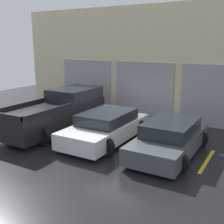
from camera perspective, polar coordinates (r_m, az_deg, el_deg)
name	(u,v)px	position (r m, az deg, el deg)	size (l,w,h in m)	color
ground_plane	(119,133)	(12.40, 1.51, -4.32)	(28.00, 28.00, 0.00)	black
shophouse_building	(150,64)	(14.79, 7.78, 9.62)	(15.89, 0.68, 5.73)	beige
pickup_truck	(59,112)	(12.94, -10.81, 0.07)	(2.44, 5.39, 1.76)	black
sedan_white	(106,127)	(11.30, -1.21, -3.07)	(2.29, 4.34, 1.20)	white
sedan_side	(170,138)	(10.24, 11.68, -5.26)	(2.16, 4.21, 1.20)	#474C51
parking_stripe_far_left	(34,126)	(13.88, -15.51, -2.83)	(0.12, 2.20, 0.01)	gold
parking_stripe_left	(79,135)	(12.17, -6.64, -4.74)	(0.12, 2.20, 0.01)	gold
parking_stripe_centre	(135,147)	(10.87, 4.78, -7.02)	(0.12, 2.20, 0.01)	gold
parking_stripe_right	(207,161)	(10.11, 18.73, -9.40)	(0.12, 2.20, 0.01)	gold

